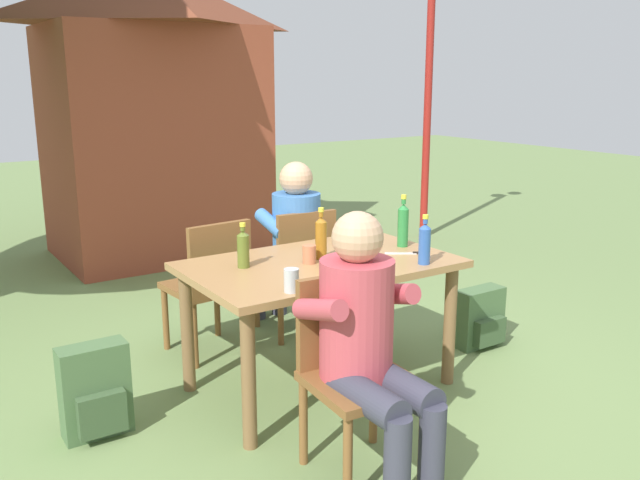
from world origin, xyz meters
TOP-DOWN VIEW (x-y plane):
  - ground_plane at (0.00, 0.00)m, footprint 24.00×24.00m
  - dining_table at (0.00, 0.00)m, footprint 1.44×0.89m
  - chair_far_right at (0.32, 0.74)m, footprint 0.47×0.47m
  - chair_near_left at (-0.32, -0.74)m, footprint 0.47×0.47m
  - chair_far_left at (-0.32, 0.75)m, footprint 0.48×0.48m
  - person_in_white_shirt at (0.32, 0.85)m, footprint 0.47×0.61m
  - person_in_plaid_shirt at (-0.32, -0.85)m, footprint 0.47×0.61m
  - bottle_amber at (0.04, 0.04)m, footprint 0.06×0.06m
  - bottle_green at (0.59, 0.01)m, footprint 0.06×0.06m
  - bottle_olive at (-0.40, 0.12)m, footprint 0.06×0.06m
  - bottle_blue at (0.44, -0.35)m, footprint 0.06×0.06m
  - cup_terracotta at (-0.07, -0.00)m, footprint 0.07×0.07m
  - cup_steel at (-0.41, -0.37)m, footprint 0.07×0.07m
  - table_knife at (0.51, -0.15)m, footprint 0.21×0.15m
  - backpack_by_near_side at (1.20, -0.08)m, footprint 0.34×0.20m
  - backpack_by_far_side at (-1.21, 0.15)m, footprint 0.33×0.20m
  - brick_kiosk at (0.33, 3.41)m, footprint 2.16×1.62m
  - lamp_post at (2.95, 2.44)m, footprint 0.56×0.20m

SIDE VIEW (x-z plane):
  - ground_plane at x=0.00m, z-range 0.00..0.00m
  - backpack_by_near_side at x=1.20m, z-range -0.01..0.38m
  - backpack_by_far_side at x=-1.21m, z-range -0.01..0.46m
  - chair_far_right at x=0.32m, z-range 0.05..0.92m
  - chair_near_left at x=-0.32m, z-range 0.05..0.92m
  - chair_far_left at x=-0.32m, z-range 0.05..0.92m
  - dining_table at x=0.00m, z-range 0.27..1.01m
  - person_in_white_shirt at x=0.32m, z-range 0.07..1.25m
  - person_in_plaid_shirt at x=-0.32m, z-range 0.07..1.25m
  - table_knife at x=0.51m, z-range 0.73..0.75m
  - cup_terracotta at x=-0.07m, z-range 0.74..0.84m
  - cup_steel at x=-0.41m, z-range 0.74..0.85m
  - bottle_olive at x=-0.40m, z-range 0.72..0.96m
  - bottle_blue at x=0.44m, z-range 0.72..0.99m
  - bottle_amber at x=0.04m, z-range 0.72..1.00m
  - bottle_green at x=0.59m, z-range 0.72..1.03m
  - brick_kiosk at x=0.33m, z-range 0.07..2.78m
  - lamp_post at x=2.95m, z-range 0.63..3.81m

